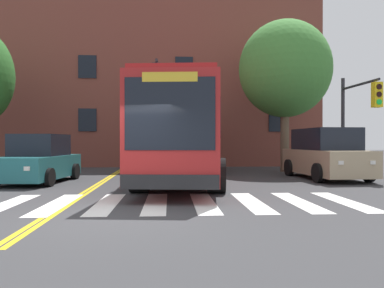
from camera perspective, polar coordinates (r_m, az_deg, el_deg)
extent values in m
plane|color=#38383A|center=(8.19, -11.97, -10.79)|extent=(120.00, 120.00, 0.00)
cube|color=white|center=(10.58, -26.42, -8.27)|extent=(0.60, 3.38, 0.01)
cube|color=white|center=(10.16, -19.88, -8.61)|extent=(0.60, 3.38, 0.01)
cube|color=white|center=(9.88, -12.86, -8.84)|extent=(0.60, 3.38, 0.01)
cube|color=white|center=(9.76, -5.55, -8.96)|extent=(0.60, 3.38, 0.01)
cube|color=white|center=(9.79, 1.83, -8.92)|extent=(0.60, 3.38, 0.01)
cube|color=white|center=(9.98, 9.05, -8.75)|extent=(0.60, 3.38, 0.01)
cube|color=white|center=(10.32, 15.88, -8.46)|extent=(0.60, 3.38, 0.01)
cube|color=white|center=(10.79, 22.19, -8.09)|extent=(0.60, 3.38, 0.01)
cube|color=gold|center=(23.82, -10.22, -3.44)|extent=(0.12, 36.00, 0.01)
cube|color=gold|center=(23.81, -9.83, -3.44)|extent=(0.12, 36.00, 0.01)
cube|color=#B22323|center=(15.38, -0.97, 1.60)|extent=(3.91, 12.60, 3.00)
cube|color=black|center=(15.36, 3.70, 2.72)|extent=(1.35, 11.33, 1.08)
cube|color=black|center=(15.52, -5.60, 2.69)|extent=(1.35, 11.33, 1.08)
cube|color=black|center=(9.22, -3.41, 4.66)|extent=(2.22, 0.28, 1.80)
cube|color=yellow|center=(9.32, -3.41, 10.18)|extent=(1.36, 0.19, 0.24)
cube|color=#232326|center=(9.21, -3.42, -5.80)|extent=(2.43, 0.38, 0.36)
cube|color=maroon|center=(15.50, -0.97, 7.45)|extent=(3.70, 12.09, 0.16)
cylinder|color=black|center=(11.55, 3.73, -4.81)|extent=(0.68, 1.14, 1.08)
cylinder|color=black|center=(11.75, -7.96, -4.73)|extent=(0.68, 1.14, 1.08)
cylinder|color=black|center=(18.17, 3.33, -2.92)|extent=(0.68, 1.14, 1.08)
cylinder|color=black|center=(18.29, -4.13, -2.90)|extent=(0.68, 1.14, 1.08)
cube|color=#236B70|center=(15.67, -22.32, -3.23)|extent=(2.31, 4.41, 0.85)
cube|color=black|center=(15.75, -22.14, -0.13)|extent=(1.89, 2.20, 0.84)
cube|color=white|center=(13.49, -23.86, -3.45)|extent=(0.20, 0.06, 0.14)
cylinder|color=black|center=(14.10, -20.93, -4.76)|extent=(0.29, 0.68, 0.66)
cylinder|color=black|center=(16.55, -17.39, -3.99)|extent=(0.29, 0.68, 0.66)
cylinder|color=black|center=(17.28, -23.45, -3.82)|extent=(0.29, 0.68, 0.66)
cube|color=tan|center=(16.95, 19.68, -2.57)|extent=(2.23, 4.93, 1.02)
cube|color=black|center=(16.98, 19.61, 0.70)|extent=(1.95, 3.08, 0.91)
cube|color=white|center=(15.11, 25.84, -2.56)|extent=(0.20, 0.05, 0.14)
cube|color=white|center=(14.50, 21.74, -2.67)|extent=(0.20, 0.05, 0.14)
cylinder|color=black|center=(16.16, 25.35, -3.94)|extent=(0.25, 0.77, 0.76)
cylinder|color=black|center=(15.17, 18.62, -4.20)|extent=(0.25, 0.77, 0.76)
cylinder|color=black|center=(18.78, 20.52, -3.33)|extent=(0.25, 0.77, 0.76)
cylinder|color=black|center=(17.94, 14.56, -3.49)|extent=(0.25, 0.77, 0.76)
cylinder|color=#28282D|center=(18.87, 22.00, 2.44)|extent=(0.16, 0.16, 4.55)
cylinder|color=#28282D|center=(17.78, 24.16, 8.28)|extent=(0.19, 2.84, 0.11)
cube|color=yellow|center=(16.62, 26.35, 6.74)|extent=(0.35, 0.29, 1.00)
cylinder|color=black|center=(16.53, 26.63, 7.82)|extent=(0.22, 0.04, 0.22)
cylinder|color=black|center=(16.50, 26.63, 6.79)|extent=(0.22, 0.04, 0.22)
cylinder|color=green|center=(16.47, 26.63, 5.75)|extent=(0.22, 0.04, 0.22)
cylinder|color=#28282D|center=(17.99, -4.98, 3.27)|extent=(0.16, 0.16, 4.99)
cylinder|color=#28282D|center=(16.09, -5.18, 11.04)|extent=(0.15, 4.30, 0.11)
cube|color=#28282D|center=(14.02, -5.42, 10.14)|extent=(0.34, 0.28, 1.00)
cylinder|color=black|center=(13.93, -5.44, 11.46)|extent=(0.22, 0.03, 0.22)
cylinder|color=black|center=(13.87, -5.44, 10.24)|extent=(0.22, 0.03, 0.22)
cylinder|color=green|center=(13.82, -5.44, 9.02)|extent=(0.22, 0.03, 0.22)
cylinder|color=brown|center=(20.26, 13.94, 0.47)|extent=(0.44, 0.44, 3.25)
ellipsoid|color=#428438|center=(20.62, 13.96, 11.05)|extent=(4.98, 4.90, 5.08)
cube|color=brown|center=(28.21, -13.93, 9.01)|extent=(29.67, 8.29, 11.65)
cube|color=black|center=(23.83, -15.65, 3.55)|extent=(1.10, 0.06, 1.40)
cube|color=black|center=(23.37, -1.21, 3.63)|extent=(1.10, 0.06, 1.40)
cube|color=black|center=(24.39, 12.88, 3.48)|extent=(1.10, 0.06, 1.40)
cube|color=black|center=(24.23, -15.66, 11.28)|extent=(1.10, 0.06, 1.40)
cube|color=black|center=(23.78, -1.21, 11.50)|extent=(1.10, 0.06, 1.40)
cube|color=black|center=(24.78, 12.89, 11.04)|extent=(1.10, 0.06, 1.40)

